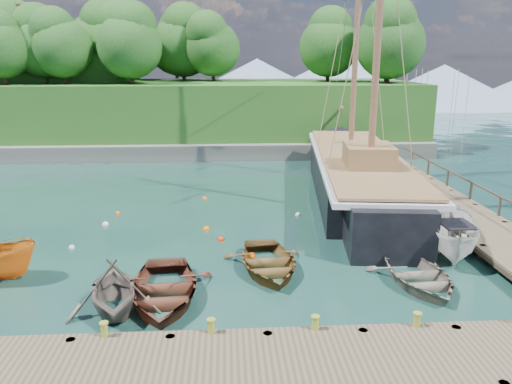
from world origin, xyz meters
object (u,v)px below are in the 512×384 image
rowboat_0 (163,300)px  rowboat_3 (418,284)px  cabin_boat_white (453,255)px  schooner (358,179)px  rowboat_1 (115,312)px  rowboat_2 (268,271)px

rowboat_0 → rowboat_3: 9.44m
cabin_boat_white → schooner: size_ratio=0.18×
rowboat_1 → cabin_boat_white: (13.45, 4.09, 0.00)m
rowboat_2 → rowboat_3: (5.53, -1.56, 0.00)m
rowboat_0 → rowboat_3: rowboat_0 is taller
rowboat_3 → schooner: schooner is taller
rowboat_2 → rowboat_0: bearing=-155.3°
rowboat_0 → rowboat_2: bearing=26.3°
rowboat_0 → cabin_boat_white: cabin_boat_white is taller
rowboat_1 → rowboat_3: rowboat_1 is taller
cabin_boat_white → schooner: 9.66m
schooner → rowboat_0: bearing=-121.9°
rowboat_1 → rowboat_2: bearing=16.8°
schooner → rowboat_3: bearing=-87.1°
rowboat_1 → schooner: (11.73, 13.53, 1.11)m
rowboat_1 → rowboat_3: (10.92, 1.44, 0.00)m
rowboat_2 → schooner: size_ratio=0.17×
cabin_boat_white → rowboat_1: bearing=-141.2°
rowboat_2 → schooner: (6.34, 10.53, 1.11)m
rowboat_2 → cabin_boat_white: 8.13m
schooner → rowboat_2: bearing=-114.3°
rowboat_2 → cabin_boat_white: size_ratio=0.91×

